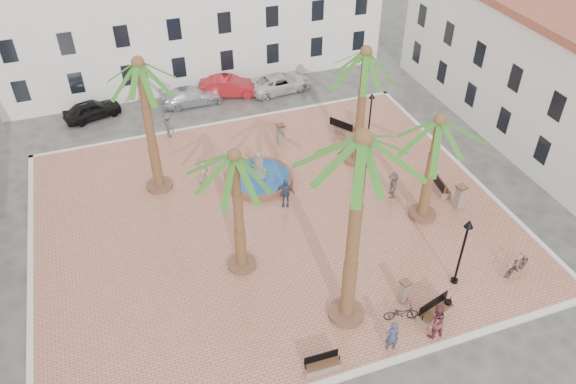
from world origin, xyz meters
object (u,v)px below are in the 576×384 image
at_px(bench_s, 322,366).
at_px(cyclist_a, 392,336).
at_px(bench_e, 439,186).
at_px(litter_bin, 447,306).
at_px(bollard_e, 460,196).
at_px(cyclist_b, 436,321).
at_px(palm_ne, 365,66).
at_px(lamppost_s, 465,241).
at_px(pedestrian_fountain_a, 203,173).
at_px(palm_sw, 235,170).
at_px(bench_se, 435,313).
at_px(lamppost_e, 371,109).
at_px(car_silver, 191,96).
at_px(palm_e, 437,134).
at_px(bench_ne, 342,129).
at_px(bicycle_b, 517,266).
at_px(pedestrian_fountain_b, 285,193).
at_px(palm_s, 361,161).
at_px(car_white, 280,83).
at_px(fountain, 259,177).
at_px(bollard_n, 280,134).
at_px(pedestrian_north, 168,125).
at_px(bollard_se, 404,291).
at_px(bicycle_a, 401,313).
at_px(car_red, 230,86).
at_px(car_black, 92,110).
at_px(pedestrian_east, 393,184).

relative_size(bench_s, cyclist_a, 0.94).
relative_size(bench_e, litter_bin, 3.17).
bearing_deg(bollard_e, cyclist_b, -129.63).
xyz_separation_m(palm_ne, bollard_e, (3.50, -6.31, -5.86)).
distance_m(lamppost_s, pedestrian_fountain_a, 15.88).
distance_m(palm_sw, bench_se, 11.42).
distance_m(lamppost_e, car_silver, 13.96).
xyz_separation_m(palm_e, bench_ne, (-0.65, 9.69, -5.19)).
bearing_deg(bicycle_b, pedestrian_fountain_b, 30.34).
xyz_separation_m(palm_s, lamppost_e, (7.57, 13.18, -6.34)).
height_order(car_silver, car_white, car_white).
xyz_separation_m(palm_sw, lamppost_e, (11.29, 8.40, -3.58)).
relative_size(lamppost_s, bollard_e, 2.67).
bearing_deg(fountain, palm_ne, 0.13).
bearing_deg(palm_ne, lamppost_e, 47.12).
bearing_deg(bench_se, cyclist_b, -141.97).
xyz_separation_m(cyclist_a, pedestrian_fountain_b, (-1.04, 11.02, 0.03)).
bearing_deg(cyclist_b, lamppost_s, -138.02).
bearing_deg(bicycle_b, litter_bin, 86.21).
relative_size(bench_se, bollard_n, 1.39).
xyz_separation_m(palm_s, pedestrian_north, (-4.98, 18.40, -7.96)).
height_order(cyclist_a, pedestrian_fountain_b, pedestrian_fountain_b).
relative_size(lamppost_e, bollard_se, 2.84).
distance_m(palm_s, palm_ne, 13.00).
bearing_deg(bicycle_a, pedestrian_fountain_a, 39.19).
xyz_separation_m(palm_sw, car_red, (4.25, 18.19, -5.47)).
height_order(palm_ne, bench_ne, palm_ne).
distance_m(litter_bin, cyclist_a, 3.73).
bearing_deg(cyclist_b, palm_sw, -46.10).
bearing_deg(fountain, bench_ne, 25.76).
bearing_deg(bicycle_a, palm_e, -23.43).
bearing_deg(bench_se, pedestrian_fountain_a, 103.53).
relative_size(bench_se, cyclist_a, 1.16).
height_order(lamppost_s, car_red, lamppost_s).
height_order(car_black, car_red, car_red).
bearing_deg(car_white, bench_ne, -171.55).
bearing_deg(bollard_se, cyclist_b, -83.10).
relative_size(palm_s, car_red, 2.22).
xyz_separation_m(pedestrian_east, car_white, (-1.85, 14.99, -0.28)).
relative_size(fountain, bollard_e, 2.74).
height_order(lamppost_e, litter_bin, lamppost_e).
height_order(bollard_n, car_white, bollard_n).
bearing_deg(cyclist_b, car_black, -63.07).
bearing_deg(pedestrian_east, bench_e, 104.12).
xyz_separation_m(lamppost_s, bicycle_b, (3.24, -0.55, -2.21)).
relative_size(bench_se, bench_ne, 1.04).
bearing_deg(lamppost_s, bollard_se, -175.98).
bearing_deg(lamppost_s, bollard_e, 55.45).
relative_size(bench_s, pedestrian_east, 0.99).
distance_m(bollard_n, car_silver, 8.86).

